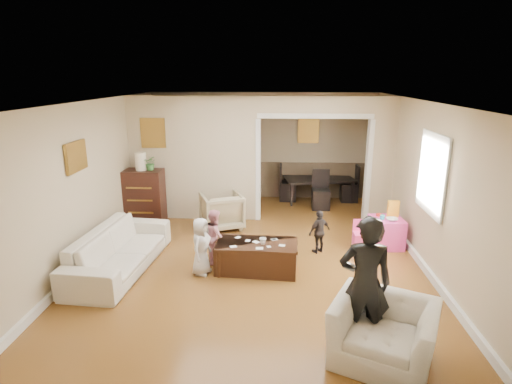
# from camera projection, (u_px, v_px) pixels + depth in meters

# --- Properties ---
(floor) EXTENTS (7.00, 7.00, 0.00)m
(floor) POSITION_uv_depth(u_px,v_px,m) (255.00, 253.00, 7.20)
(floor) COLOR #905B25
(floor) RESTS_ON ground
(partition_left) EXTENTS (2.75, 0.18, 2.60)m
(partition_left) POSITION_uv_depth(u_px,v_px,m) (195.00, 159.00, 8.64)
(partition_left) COLOR #BFA98B
(partition_left) RESTS_ON ground
(partition_right) EXTENTS (0.55, 0.18, 2.60)m
(partition_right) POSITION_uv_depth(u_px,v_px,m) (380.00, 161.00, 8.44)
(partition_right) COLOR #BFA98B
(partition_right) RESTS_ON ground
(partition_header) EXTENTS (2.22, 0.18, 0.35)m
(partition_header) POSITION_uv_depth(u_px,v_px,m) (315.00, 105.00, 8.21)
(partition_header) COLOR #BFA98B
(partition_header) RESTS_ON partition_right
(window_pane) EXTENTS (0.03, 0.95, 1.10)m
(window_pane) POSITION_uv_depth(u_px,v_px,m) (433.00, 174.00, 6.25)
(window_pane) COLOR white
(window_pane) RESTS_ON ground
(framed_art_partition) EXTENTS (0.45, 0.03, 0.55)m
(framed_art_partition) POSITION_uv_depth(u_px,v_px,m) (153.00, 133.00, 8.44)
(framed_art_partition) COLOR brown
(framed_art_partition) RESTS_ON partition_left
(framed_art_sofa_wall) EXTENTS (0.03, 0.55, 0.40)m
(framed_art_sofa_wall) POSITION_uv_depth(u_px,v_px,m) (76.00, 157.00, 6.27)
(framed_art_sofa_wall) COLOR brown
(framed_art_alcove) EXTENTS (0.45, 0.03, 0.55)m
(framed_art_alcove) POSITION_uv_depth(u_px,v_px,m) (308.00, 130.00, 9.98)
(framed_art_alcove) COLOR brown
(sofa) EXTENTS (1.06, 2.33, 0.66)m
(sofa) POSITION_uv_depth(u_px,v_px,m) (120.00, 250.00, 6.51)
(sofa) COLOR white
(sofa) RESTS_ON ground
(armchair_back) EXTENTS (1.01, 1.02, 0.72)m
(armchair_back) POSITION_uv_depth(u_px,v_px,m) (222.00, 211.00, 8.28)
(armchair_back) COLOR tan
(armchair_back) RESTS_ON ground
(armchair_front) EXTENTS (1.33, 1.26, 0.68)m
(armchair_front) POSITION_uv_depth(u_px,v_px,m) (384.00, 332.00, 4.41)
(armchair_front) COLOR white
(armchair_front) RESTS_ON ground
(dresser) EXTENTS (0.83, 0.47, 1.14)m
(dresser) POSITION_uv_depth(u_px,v_px,m) (144.00, 197.00, 8.49)
(dresser) COLOR black
(dresser) RESTS_ON ground
(table_lamp) EXTENTS (0.22, 0.22, 0.36)m
(table_lamp) POSITION_uv_depth(u_px,v_px,m) (141.00, 161.00, 8.28)
(table_lamp) COLOR #FAEECC
(table_lamp) RESTS_ON dresser
(potted_plant) EXTENTS (0.27, 0.23, 0.30)m
(potted_plant) POSITION_uv_depth(u_px,v_px,m) (151.00, 163.00, 8.28)
(potted_plant) COLOR #3D7A36
(potted_plant) RESTS_ON dresser
(coffee_table) EXTENTS (1.30, 0.73, 0.47)m
(coffee_table) POSITION_uv_depth(u_px,v_px,m) (257.00, 257.00, 6.49)
(coffee_table) COLOR #381B12
(coffee_table) RESTS_ON ground
(coffee_cup) EXTENTS (0.11, 0.11, 0.10)m
(coffee_cup) POSITION_uv_depth(u_px,v_px,m) (263.00, 241.00, 6.36)
(coffee_cup) COLOR silver
(coffee_cup) RESTS_ON coffee_table
(play_table) EXTENTS (0.59, 0.59, 0.53)m
(play_table) POSITION_uv_depth(u_px,v_px,m) (386.00, 232.00, 7.41)
(play_table) COLOR #FA41AA
(play_table) RESTS_ON ground
(cereal_box) EXTENTS (0.20, 0.08, 0.30)m
(cereal_box) POSITION_uv_depth(u_px,v_px,m) (393.00, 209.00, 7.39)
(cereal_box) COLOR yellow
(cereal_box) RESTS_ON play_table
(cyan_cup) EXTENTS (0.08, 0.08, 0.08)m
(cyan_cup) POSITION_uv_depth(u_px,v_px,m) (382.00, 217.00, 7.28)
(cyan_cup) COLOR #27B7C7
(cyan_cup) RESTS_ON play_table
(toy_block) EXTENTS (0.10, 0.09, 0.05)m
(toy_block) POSITION_uv_depth(u_px,v_px,m) (379.00, 215.00, 7.45)
(toy_block) COLOR red
(toy_block) RESTS_ON play_table
(play_bowl) EXTENTS (0.21, 0.21, 0.05)m
(play_bowl) POSITION_uv_depth(u_px,v_px,m) (392.00, 219.00, 7.21)
(play_bowl) COLOR silver
(play_bowl) RESTS_ON play_table
(dining_table) EXTENTS (1.80, 1.22, 0.58)m
(dining_table) POSITION_uv_depth(u_px,v_px,m) (318.00, 189.00, 10.12)
(dining_table) COLOR black
(dining_table) RESTS_ON ground
(adult_person) EXTENTS (0.59, 0.40, 1.58)m
(adult_person) POSITION_uv_depth(u_px,v_px,m) (365.00, 284.00, 4.51)
(adult_person) COLOR black
(adult_person) RESTS_ON ground
(child_kneel_a) EXTENTS (0.39, 0.50, 0.91)m
(child_kneel_a) POSITION_uv_depth(u_px,v_px,m) (201.00, 246.00, 6.33)
(child_kneel_a) COLOR silver
(child_kneel_a) RESTS_ON ground
(child_kneel_b) EXTENTS (0.44, 0.51, 0.90)m
(child_kneel_b) POSITION_uv_depth(u_px,v_px,m) (215.00, 236.00, 6.76)
(child_kneel_b) COLOR #D4848E
(child_kneel_b) RESTS_ON ground
(child_toddler) EXTENTS (0.48, 0.41, 0.77)m
(child_toddler) POSITION_uv_depth(u_px,v_px,m) (319.00, 232.00, 7.12)
(child_toddler) COLOR black
(child_toddler) RESTS_ON ground
(craft_papers) EXTENTS (0.86, 0.51, 0.00)m
(craft_papers) POSITION_uv_depth(u_px,v_px,m) (259.00, 243.00, 6.41)
(craft_papers) COLOR white
(craft_papers) RESTS_ON coffee_table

